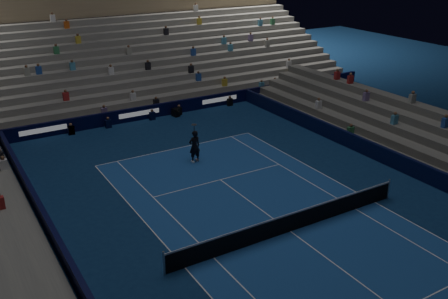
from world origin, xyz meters
name	(u,v)px	position (x,y,z in m)	size (l,w,h in m)	color
ground	(290,231)	(0.00, 0.00, 0.00)	(90.00, 90.00, 0.00)	navy
court_surface	(290,231)	(0.00, 0.00, 0.01)	(10.97, 23.77, 0.01)	#1A4893
sponsor_barrier_far	(139,114)	(0.00, 18.50, 0.50)	(44.00, 0.25, 1.00)	black
sponsor_barrier_east	(430,176)	(9.70, 0.00, 0.50)	(0.25, 37.00, 1.00)	black
sponsor_barrier_west	(82,292)	(-9.70, 0.00, 0.50)	(0.25, 37.00, 1.00)	#080A32
grandstand_main	(96,53)	(0.00, 27.90, 3.38)	(44.00, 15.20, 11.20)	slate
tennis_net	(291,222)	(0.00, 0.00, 0.50)	(12.90, 0.10, 1.10)	#B2B2B7
tennis_player	(195,146)	(-0.03, 9.41, 1.01)	(0.74, 0.48, 2.02)	black
broadcast_camera	(176,112)	(2.77, 17.81, 0.32)	(0.57, 0.97, 0.61)	black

